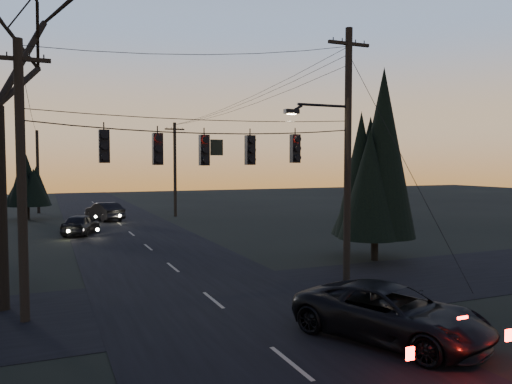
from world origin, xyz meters
name	(u,v)px	position (x,y,z in m)	size (l,w,h in m)	color
main_road	(155,253)	(0.00, 20.00, 0.01)	(8.00, 120.00, 0.02)	black
cross_road	(213,300)	(0.00, 10.00, 0.01)	(60.00, 7.00, 0.02)	black
utility_pole_right	(346,286)	(5.50, 10.00, 0.00)	(5.00, 0.30, 10.00)	black
utility_pole_left	(25,322)	(-6.00, 10.00, 0.00)	(1.80, 0.30, 8.50)	black
utility_pole_far_r	(175,216)	(5.50, 38.00, 0.00)	(1.80, 0.30, 8.50)	black
utility_pole_far_l	(39,213)	(-6.00, 46.00, 0.00)	(0.30, 0.30, 8.00)	black
span_signal_assembly	(206,149)	(-0.24, 10.00, 5.32)	(11.50, 0.44, 1.50)	black
evergreen_right	(376,165)	(9.66, 13.86, 4.74)	(4.10, 4.10, 8.29)	black
evergreen_dist	(27,180)	(-6.82, 40.37, 3.36)	(3.55, 3.55, 5.55)	black
suv_near	(391,314)	(3.20, 4.34, 0.74)	(2.47, 5.35, 1.49)	black
sedan_oncoming_a	(81,224)	(-3.20, 28.92, 0.71)	(1.67, 4.14, 1.41)	black
sedan_oncoming_b	(105,212)	(-0.80, 37.09, 0.76)	(1.60, 4.60, 1.51)	black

